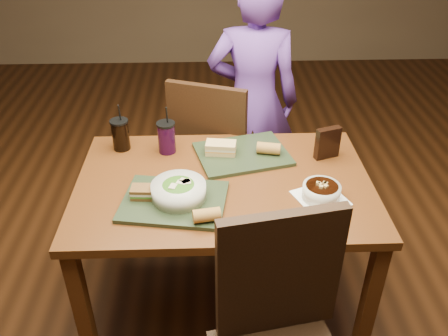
{
  "coord_description": "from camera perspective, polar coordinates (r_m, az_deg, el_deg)",
  "views": [
    {
      "loc": [
        -0.06,
        -1.72,
        1.94
      ],
      "look_at": [
        0.0,
        0.0,
        0.82
      ],
      "focal_mm": 38.0,
      "sensor_mm": 36.0,
      "label": 1
    }
  ],
  "objects": [
    {
      "name": "cup_cola",
      "position": [
        2.34,
        -12.34,
        3.97
      ],
      "size": [
        0.09,
        0.09,
        0.24
      ],
      "color": "black",
      "rests_on": "dining_table"
    },
    {
      "name": "cup_berry",
      "position": [
        2.28,
        -6.93,
        3.7
      ],
      "size": [
        0.09,
        0.09,
        0.24
      ],
      "color": "black",
      "rests_on": "dining_table"
    },
    {
      "name": "salad_bowl",
      "position": [
        1.95,
        -5.48,
        -2.65
      ],
      "size": [
        0.23,
        0.23,
        0.07
      ],
      "color": "silver",
      "rests_on": "tray_near"
    },
    {
      "name": "chair_far",
      "position": [
        2.7,
        -2.02,
        2.11
      ],
      "size": [
        0.55,
        0.57,
        0.99
      ],
      "color": "black",
      "rests_on": "ground"
    },
    {
      "name": "chip_bag",
      "position": [
        2.27,
        12.35,
        2.96
      ],
      "size": [
        0.12,
        0.07,
        0.15
      ],
      "primitive_type": "cube",
      "rotation": [
        0.0,
        0.0,
        0.34
      ],
      "color": "black",
      "rests_on": "dining_table"
    },
    {
      "name": "chair_near",
      "position": [
        1.74,
        6.77,
        -19.43
      ],
      "size": [
        0.51,
        0.52,
        1.02
      ],
      "color": "black",
      "rests_on": "ground"
    },
    {
      "name": "sandwich_far",
      "position": [
        2.24,
        -0.38,
        2.44
      ],
      "size": [
        0.15,
        0.09,
        0.06
      ],
      "color": "tan",
      "rests_on": "tray_far"
    },
    {
      "name": "tray_far",
      "position": [
        2.27,
        2.23,
        1.69
      ],
      "size": [
        0.49,
        0.41,
        0.02
      ],
      "primitive_type": "cube",
      "rotation": [
        0.0,
        0.0,
        0.25
      ],
      "color": "black",
      "rests_on": "dining_table"
    },
    {
      "name": "baguette_far",
      "position": [
        2.25,
        5.39,
        2.37
      ],
      "size": [
        0.12,
        0.08,
        0.06
      ],
      "primitive_type": "cylinder",
      "rotation": [
        0.0,
        1.57,
        -0.21
      ],
      "color": "#AD7533",
      "rests_on": "tray_far"
    },
    {
      "name": "baguette_near",
      "position": [
        1.83,
        -2.1,
        -5.68
      ],
      "size": [
        0.11,
        0.07,
        0.05
      ],
      "primitive_type": "cylinder",
      "rotation": [
        0.0,
        1.57,
        0.17
      ],
      "color": "#AD7533",
      "rests_on": "tray_near"
    },
    {
      "name": "sandwich_near",
      "position": [
        1.98,
        -9.68,
        -2.88
      ],
      "size": [
        0.1,
        0.07,
        0.05
      ],
      "color": "#593819",
      "rests_on": "tray_near"
    },
    {
      "name": "tray_near",
      "position": [
        1.96,
        -6.03,
        -4.02
      ],
      "size": [
        0.46,
        0.38,
        0.02
      ],
      "primitive_type": "cube",
      "rotation": [
        0.0,
        0.0,
        -0.16
      ],
      "color": "black",
      "rests_on": "dining_table"
    },
    {
      "name": "soup_bowl",
      "position": [
        2.01,
        11.63,
        -2.79
      ],
      "size": [
        0.25,
        0.25,
        0.08
      ],
      "color": "white",
      "rests_on": "dining_table"
    },
    {
      "name": "ground",
      "position": [
        2.59,
        0.0,
        -15.4
      ],
      "size": [
        6.0,
        6.0,
        0.0
      ],
      "primitive_type": "plane",
      "color": "#381C0B",
      "rests_on": "ground"
    },
    {
      "name": "diner",
      "position": [
        2.83,
        3.51,
        7.99
      ],
      "size": [
        0.58,
        0.42,
        1.48
      ],
      "primitive_type": "imported",
      "rotation": [
        0.0,
        0.0,
        3.02
      ],
      "color": "#633695",
      "rests_on": "ground"
    },
    {
      "name": "dining_table",
      "position": [
        2.14,
        0.0,
        -3.6
      ],
      "size": [
        1.3,
        0.85,
        0.75
      ],
      "color": "#552C11",
      "rests_on": "ground"
    }
  ]
}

